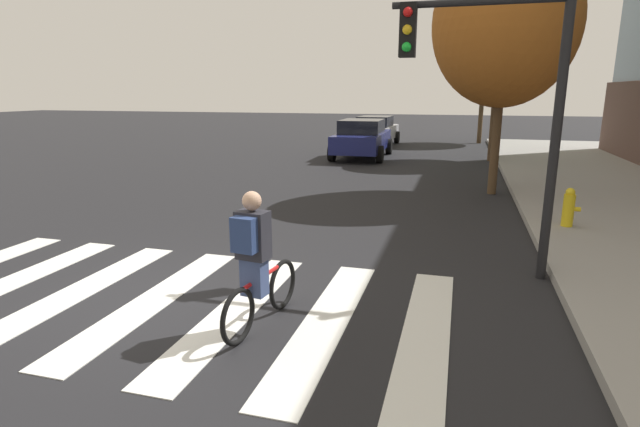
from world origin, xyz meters
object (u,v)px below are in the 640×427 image
(traffic_light_near, at_px, (499,85))
(street_tree_far, at_px, (485,58))
(fire_hydrant, at_px, (569,208))
(street_tree_near, at_px, (505,23))
(street_tree_mid, at_px, (499,45))
(cyclist, at_px, (255,262))
(sedan_far, at_px, (375,130))
(sedan_mid, at_px, (362,138))

(traffic_light_near, bearing_deg, street_tree_far, 88.66)
(traffic_light_near, relative_size, fire_hydrant, 5.38)
(street_tree_near, bearing_deg, street_tree_mid, 87.61)
(fire_hydrant, bearing_deg, traffic_light_near, -120.76)
(traffic_light_near, relative_size, street_tree_far, 0.62)
(cyclist, bearing_deg, sedan_far, 95.82)
(sedan_mid, height_order, street_tree_mid, street_tree_mid)
(cyclist, bearing_deg, street_tree_near, 71.54)
(sedan_mid, bearing_deg, traffic_light_near, -71.22)
(street_tree_mid, bearing_deg, traffic_light_near, -93.08)
(fire_hydrant, relative_size, street_tree_near, 0.12)
(sedan_far, xyz_separation_m, street_tree_near, (5.32, -12.01, 3.71))
(traffic_light_near, xyz_separation_m, street_tree_near, (0.44, 6.66, 1.64))
(street_tree_near, bearing_deg, fire_hydrant, -72.12)
(sedan_mid, bearing_deg, cyclist, -83.35)
(sedan_mid, height_order, sedan_far, sedan_mid)
(sedan_far, relative_size, fire_hydrant, 5.77)
(fire_hydrant, relative_size, street_tree_mid, 0.12)
(street_tree_mid, bearing_deg, sedan_far, 139.40)
(sedan_mid, bearing_deg, sedan_far, 93.24)
(sedan_far, height_order, fire_hydrant, sedan_far)
(sedan_mid, relative_size, street_tree_mid, 0.70)
(street_tree_far, bearing_deg, traffic_light_near, -91.34)
(street_tree_near, bearing_deg, cyclist, -108.46)
(cyclist, height_order, street_tree_near, street_tree_near)
(cyclist, relative_size, traffic_light_near, 0.40)
(sedan_far, height_order, cyclist, cyclist)
(sedan_mid, relative_size, cyclist, 2.80)
(cyclist, relative_size, street_tree_mid, 0.25)
(fire_hydrant, bearing_deg, street_tree_mid, 94.86)
(sedan_mid, bearing_deg, fire_hydrant, -59.52)
(cyclist, relative_size, fire_hydrant, 2.18)
(fire_hydrant, height_order, street_tree_far, street_tree_far)
(sedan_far, height_order, street_tree_far, street_tree_far)
(sedan_mid, bearing_deg, street_tree_far, 57.47)
(traffic_light_near, xyz_separation_m, street_tree_mid, (0.74, 13.86, 1.71))
(street_tree_mid, bearing_deg, street_tree_far, 91.85)
(sedan_far, xyz_separation_m, street_tree_mid, (5.62, -4.81, 3.78))
(fire_hydrant, bearing_deg, street_tree_far, 93.64)
(fire_hydrant, height_order, street_tree_near, street_tree_near)
(street_tree_near, distance_m, street_tree_far, 14.76)
(street_tree_far, bearing_deg, fire_hydrant, -86.36)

